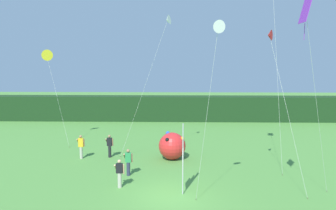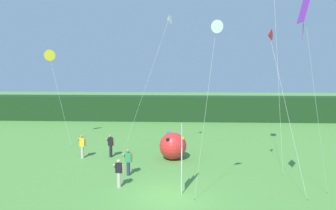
{
  "view_description": "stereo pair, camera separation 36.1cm",
  "coord_description": "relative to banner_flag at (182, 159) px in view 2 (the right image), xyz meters",
  "views": [
    {
      "loc": [
        0.21,
        -15.82,
        6.83
      ],
      "look_at": [
        -0.26,
        3.6,
        4.3
      ],
      "focal_mm": 34.23,
      "sensor_mm": 36.0,
      "label": 1
    },
    {
      "loc": [
        0.57,
        -15.81,
        6.83
      ],
      "look_at": [
        -0.26,
        3.6,
        4.3
      ],
      "focal_mm": 34.23,
      "sensor_mm": 36.0,
      "label": 2
    }
  ],
  "objects": [
    {
      "name": "kite_purple_diamond_3",
      "position": [
        5.15,
        -2.36,
        6.87
      ],
      "size": [
        2.84,
        3.07,
        9.61
      ],
      "color": "brown",
      "rests_on": "ground"
    },
    {
      "name": "person_mid_field",
      "position": [
        -3.27,
        2.45,
        -0.93
      ],
      "size": [
        0.55,
        0.48,
        1.65
      ],
      "color": "#2D334C",
      "rests_on": "ground"
    },
    {
      "name": "distant_treeline",
      "position": [
        -0.59,
        21.67,
        -0.35
      ],
      "size": [
        80.0,
        2.4,
        2.92
      ],
      "primitive_type": "cube",
      "color": "#193819",
      "rests_on": "ground"
    },
    {
      "name": "kite_red_delta_5",
      "position": [
        4.74,
        1.49,
        6.45
      ],
      "size": [
        1.85,
        2.61,
        8.64
      ],
      "color": "brown",
      "rests_on": "ground"
    },
    {
      "name": "person_far_left",
      "position": [
        -7.19,
        5.89,
        -0.89
      ],
      "size": [
        0.55,
        0.48,
        1.72
      ],
      "color": "#B7B2A3",
      "rests_on": "ground"
    },
    {
      "name": "kite_yellow_delta_2",
      "position": [
        -11.14,
        10.3,
        5.67
      ],
      "size": [
        2.55,
        1.8,
        7.97
      ],
      "color": "brown",
      "rests_on": "ground"
    },
    {
      "name": "banner_flag",
      "position": [
        0.0,
        0.0,
        0.0
      ],
      "size": [
        0.06,
        1.03,
        3.78
      ],
      "color": "#B7B7BC",
      "rests_on": "ground"
    },
    {
      "name": "kite_white_delta_4",
      "position": [
        1.46,
        -2.05,
        6.52
      ],
      "size": [
        1.14,
        1.29,
        8.72
      ],
      "color": "brown",
      "rests_on": "ground"
    },
    {
      "name": "ground_plane",
      "position": [
        -0.59,
        -0.56,
        -1.81
      ],
      "size": [
        120.0,
        120.0,
        0.0
      ],
      "primitive_type": "plane",
      "color": "#518E3D"
    },
    {
      "name": "inflatable_balloon",
      "position": [
        -0.63,
        5.89,
        -0.84
      ],
      "size": [
        1.94,
        1.94,
        1.99
      ],
      "color": "red",
      "rests_on": "ground"
    },
    {
      "name": "person_near_banner",
      "position": [
        -3.47,
        0.53,
        -0.97
      ],
      "size": [
        0.55,
        0.48,
        1.6
      ],
      "color": "#B7B2A3",
      "rests_on": "ground"
    },
    {
      "name": "person_far_right",
      "position": [
        -5.2,
        6.24,
        -0.92
      ],
      "size": [
        0.55,
        0.48,
        1.67
      ],
      "color": "black",
      "rests_on": "ground"
    },
    {
      "name": "kite_white_delta_1",
      "position": [
        -0.98,
        6.55,
        7.96
      ],
      "size": [
        3.76,
        0.74,
        10.2
      ],
      "color": "brown",
      "rests_on": "ground"
    }
  ]
}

